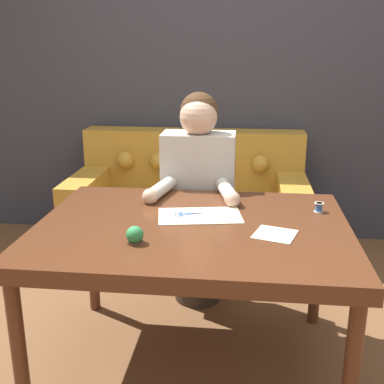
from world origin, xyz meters
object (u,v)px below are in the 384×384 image
(scissors, at_px, (191,214))
(pin_cushion, at_px, (135,235))
(person, at_px, (198,200))
(dining_table, at_px, (192,238))
(thread_spool, at_px, (319,207))
(couch, at_px, (190,212))

(scissors, xyz_separation_m, pin_cushion, (-0.18, -0.36, 0.03))
(person, xyz_separation_m, pin_cushion, (-0.16, -0.88, 0.13))
(dining_table, height_order, thread_spool, thread_spool)
(couch, bearing_deg, scissors, -82.85)
(dining_table, relative_size, person, 1.11)
(couch, relative_size, scissors, 6.66)
(thread_spool, distance_m, pin_cushion, 0.91)
(thread_spool, relative_size, pin_cushion, 0.63)
(thread_spool, bearing_deg, dining_table, -158.32)
(dining_table, height_order, person, person)
(pin_cushion, bearing_deg, thread_spool, 30.98)
(dining_table, height_order, scissors, scissors)
(dining_table, xyz_separation_m, thread_spool, (0.58, 0.23, 0.09))
(scissors, bearing_deg, person, 92.02)
(dining_table, bearing_deg, pin_cushion, -130.39)
(couch, distance_m, person, 0.78)
(dining_table, distance_m, couch, 1.39)
(scissors, bearing_deg, couch, 97.15)
(person, bearing_deg, couch, 100.93)
(couch, distance_m, pin_cushion, 1.64)
(person, distance_m, pin_cushion, 0.90)
(person, distance_m, scissors, 0.53)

